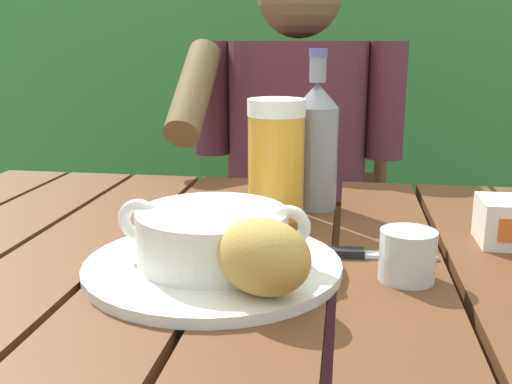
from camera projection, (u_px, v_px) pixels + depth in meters
The scene contains 11 objects.
dining_table at pixel (276, 337), 0.74m from camera, with size 1.21×0.88×0.75m.
hedge_backdrop at pixel (303, 56), 2.43m from camera, with size 2.90×0.80×2.41m.
chair_near_diner at pixel (300, 244), 1.63m from camera, with size 0.46×0.45×0.93m.
person_eating at pixel (294, 171), 1.38m from camera, with size 0.48×0.47×1.22m.
serving_plate at pixel (213, 266), 0.69m from camera, with size 0.30×0.30×0.01m.
soup_bowl at pixel (212, 235), 0.68m from camera, with size 0.22×0.17×0.07m.
bread_roll at pixel (263, 257), 0.59m from camera, with size 0.12×0.11×0.08m.
beer_glass at pixel (276, 159), 0.88m from camera, with size 0.08×0.08×0.18m.
beer_bottle at pixel (316, 144), 0.92m from camera, with size 0.07×0.07×0.25m.
water_glass_small at pixel (407, 255), 0.66m from camera, with size 0.06×0.06×0.06m.
table_knife at pixel (362, 254), 0.73m from camera, with size 0.15×0.03×0.01m.
Camera 1 is at (0.08, -0.67, 1.01)m, focal length 41.87 mm.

